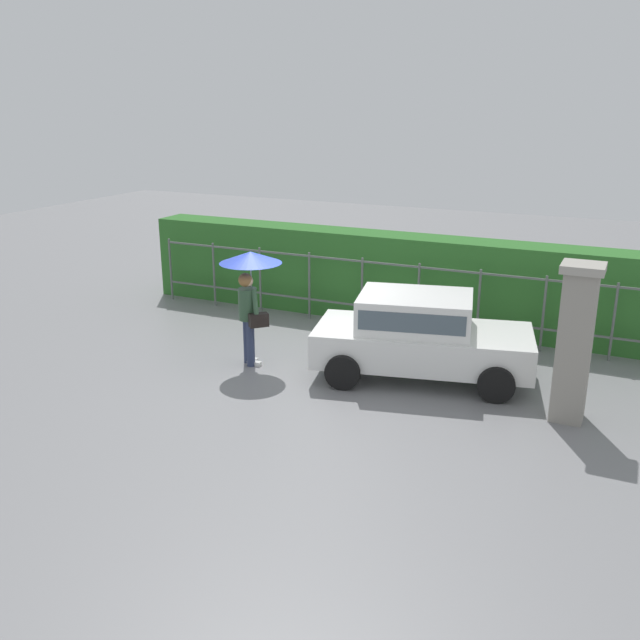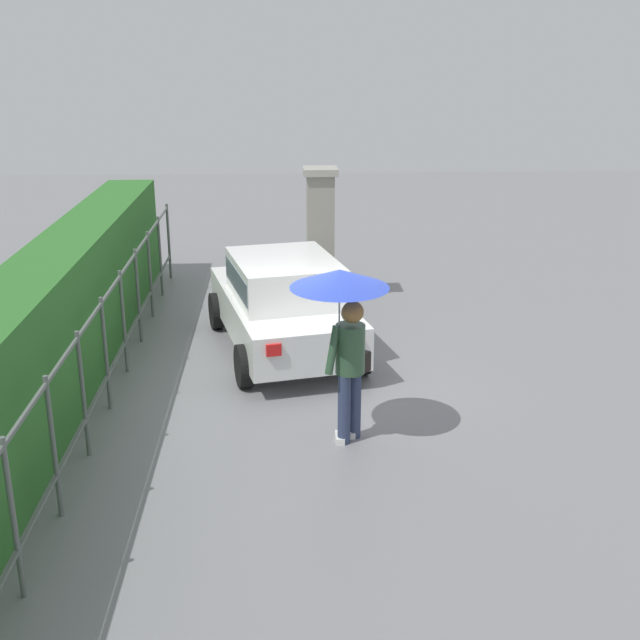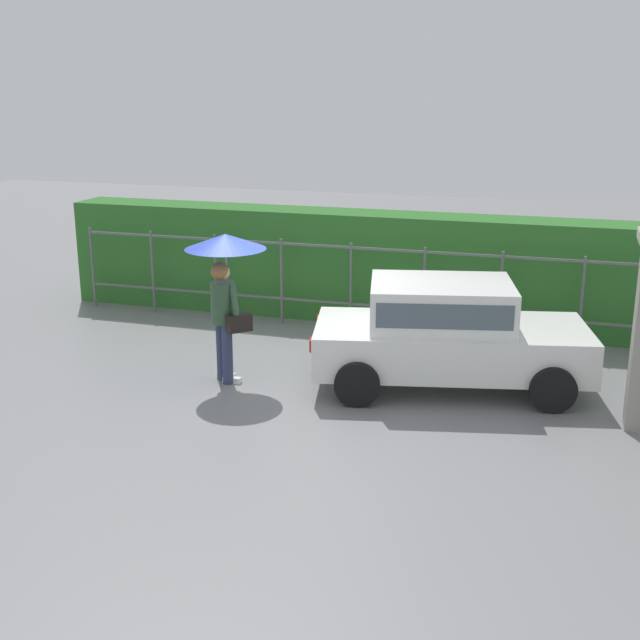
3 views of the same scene
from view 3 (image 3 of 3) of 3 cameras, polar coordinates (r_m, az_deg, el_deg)
The scene contains 5 objects.
ground_plane at distance 11.77m, azimuth -0.19°, elevation -4.19°, with size 40.00×40.00×0.00m, color slate.
car at distance 11.45m, azimuth 8.72°, elevation -0.71°, with size 3.97×2.49×1.48m.
pedestrian at distance 11.43m, azimuth -6.55°, elevation 3.52°, with size 1.12×1.12×2.09m.
fence_section at distance 13.83m, azimuth 4.62°, elevation 2.44°, with size 11.24×0.05×1.50m.
hedge_row at distance 14.51m, azimuth 5.29°, elevation 3.57°, with size 12.19×0.90×1.90m, color #2D6B28.
Camera 3 is at (3.32, -10.53, 4.08)m, focal length 46.47 mm.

